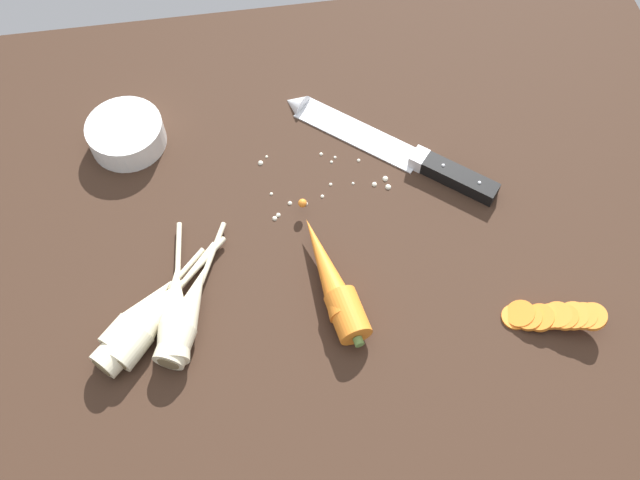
# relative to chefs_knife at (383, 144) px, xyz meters

# --- Properties ---
(ground_plane) EXTENTS (1.20, 0.90, 0.04)m
(ground_plane) POSITION_rel_chefs_knife_xyz_m (-0.12, -0.13, -0.03)
(ground_plane) COLOR #332116
(chefs_knife) EXTENTS (0.29, 0.25, 0.04)m
(chefs_knife) POSITION_rel_chefs_knife_xyz_m (0.00, 0.00, 0.00)
(chefs_knife) COLOR silver
(chefs_knife) RESTS_ON ground_plane
(whole_carrot) EXTENTS (0.07, 0.22, 0.04)m
(whole_carrot) POSITION_rel_chefs_knife_xyz_m (-0.11, -0.22, 0.01)
(whole_carrot) COLOR orange
(whole_carrot) RESTS_ON ground_plane
(parsnip_front) EXTENTS (0.18, 0.18, 0.04)m
(parsnip_front) POSITION_rel_chefs_knife_xyz_m (-0.35, -0.24, 0.01)
(parsnip_front) COLOR beige
(parsnip_front) RESTS_ON ground_plane
(parsnip_mid_left) EXTENTS (0.05, 0.20, 0.04)m
(parsnip_mid_left) POSITION_rel_chefs_knife_xyz_m (-0.31, -0.23, 0.01)
(parsnip_mid_left) COLOR beige
(parsnip_mid_left) RESTS_ON ground_plane
(parsnip_mid_right) EXTENTS (0.14, 0.17, 0.04)m
(parsnip_mid_right) POSITION_rel_chefs_knife_xyz_m (-0.34, -0.24, 0.01)
(parsnip_mid_right) COLOR beige
(parsnip_mid_right) RESTS_ON ground_plane
(parsnip_back) EXTENTS (0.14, 0.14, 0.04)m
(parsnip_back) POSITION_rel_chefs_knife_xyz_m (-0.35, -0.23, 0.01)
(parsnip_back) COLOR beige
(parsnip_back) RESTS_ON ground_plane
(parsnip_outer) EXTENTS (0.10, 0.20, 0.04)m
(parsnip_outer) POSITION_rel_chefs_knife_xyz_m (-0.30, -0.23, 0.01)
(parsnip_outer) COLOR beige
(parsnip_outer) RESTS_ON ground_plane
(carrot_slice_stack) EXTENTS (0.12, 0.06, 0.04)m
(carrot_slice_stack) POSITION_rel_chefs_knife_xyz_m (0.15, -0.30, 0.01)
(carrot_slice_stack) COLOR orange
(carrot_slice_stack) RESTS_ON ground_plane
(prep_bowl) EXTENTS (0.11, 0.11, 0.04)m
(prep_bowl) POSITION_rel_chefs_knife_xyz_m (-0.37, 0.06, 0.01)
(prep_bowl) COLOR white
(prep_bowl) RESTS_ON ground_plane
(mince_crumbs) EXTENTS (0.18, 0.11, 0.01)m
(mince_crumbs) POSITION_rel_chefs_knife_xyz_m (-0.08, -0.05, -0.00)
(mince_crumbs) COLOR silver
(mince_crumbs) RESTS_ON ground_plane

